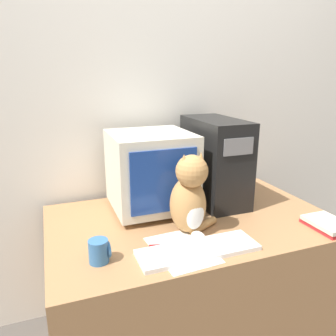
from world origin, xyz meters
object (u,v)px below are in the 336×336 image
keyboard (198,250)px  pen (166,245)px  computer_tower (215,161)px  crt_monitor (151,171)px  book_stack (328,224)px  cat (190,197)px  mug (100,251)px

keyboard → pen: (-0.10, 0.09, -0.01)m
computer_tower → pen: bearing=-137.9°
computer_tower → keyboard: size_ratio=0.93×
keyboard → computer_tower: bearing=56.0°
crt_monitor → keyboard: size_ratio=0.82×
book_stack → pen: book_stack is taller
keyboard → pen: keyboard is taller
cat → crt_monitor: bearing=100.2°
computer_tower → pen: size_ratio=3.41×
cat → book_stack: bearing=-21.9°
crt_monitor → cat: size_ratio=1.10×
crt_monitor → mug: (-0.32, -0.39, -0.16)m
book_stack → mug: (-1.00, 0.09, 0.03)m
crt_monitor → keyboard: crt_monitor is taller
mug → book_stack: bearing=-4.9°
crt_monitor → mug: bearing=-129.6°
book_stack → pen: size_ratio=1.52×
computer_tower → mug: size_ratio=5.03×
cat → pen: size_ratio=2.75×
keyboard → pen: bearing=139.5°
mug → keyboard: bearing=-10.2°
pen → crt_monitor: bearing=80.7°
cat → keyboard: bearing=-106.5°
keyboard → cat: (0.03, 0.17, 0.15)m
keyboard → mug: size_ratio=5.43×
crt_monitor → computer_tower: (0.36, 0.01, 0.02)m
computer_tower → keyboard: computer_tower is taller
book_stack → mug: size_ratio=2.25×
crt_monitor → pen: crt_monitor is taller
book_stack → mug: bearing=175.1°
book_stack → keyboard: bearing=178.2°
keyboard → mug: (-0.37, 0.07, 0.03)m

